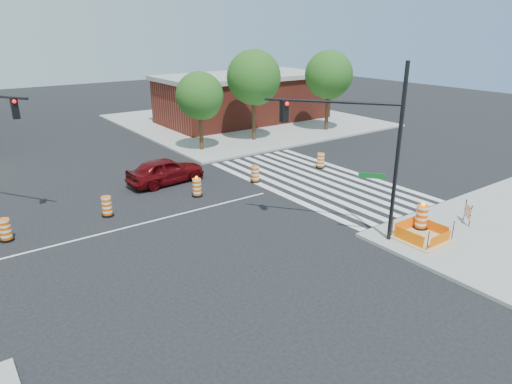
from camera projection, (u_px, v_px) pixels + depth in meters
The scene contains 18 objects.
ground at pixel (147, 222), 22.05m from camera, with size 120.00×120.00×0.00m, color black.
sidewalk_ne at pixel (244, 120), 45.65m from camera, with size 22.00×22.00×0.15m, color gray.
crosswalk_east at pixel (314, 180), 28.07m from camera, with size 6.75×13.50×0.01m.
lane_centerline at pixel (147, 222), 22.05m from camera, with size 14.00×0.12×0.01m, color silver.
excavation_pit at pixel (421, 236), 20.06m from camera, with size 2.20×2.20×0.90m.
brick_storefront at pixel (244, 98), 44.88m from camera, with size 16.50×8.50×4.60m.
red_coupe at pixel (166, 171), 27.32m from camera, with size 1.88×4.68×1.59m, color #53070A.
signal_pole_se at pixel (360, 136), 18.88m from camera, with size 3.62×4.58×7.55m.
pit_drum at pixel (421, 218), 20.80m from camera, with size 0.67×0.67×1.32m.
barricade at pixel (468, 212), 21.43m from camera, with size 0.63×0.68×1.04m.
tree_north_c at pixel (200, 98), 33.41m from camera, with size 3.49×3.48×5.92m.
tree_north_d at pixel (254, 80), 36.09m from camera, with size 4.30×4.30×7.30m.
tree_north_e at pixel (329, 78), 39.74m from camera, with size 4.15×4.15×7.06m.
median_drum_1 at pixel (5, 231), 20.04m from camera, with size 0.60×0.60×1.02m.
median_drum_2 at pixel (107, 207), 22.66m from camera, with size 0.60×0.60×1.02m.
median_drum_3 at pixel (197, 188), 25.31m from camera, with size 0.60×0.60×1.18m.
median_drum_4 at pixel (255, 174), 27.65m from camera, with size 0.60×0.60×1.02m.
median_drum_5 at pixel (321, 161), 30.39m from camera, with size 0.60×0.60×1.02m.
Camera 1 is at (-7.55, -19.49, 8.91)m, focal length 32.00 mm.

